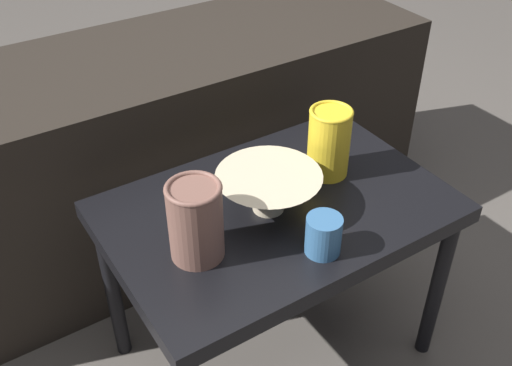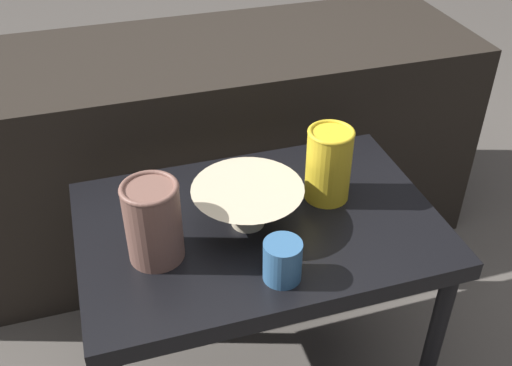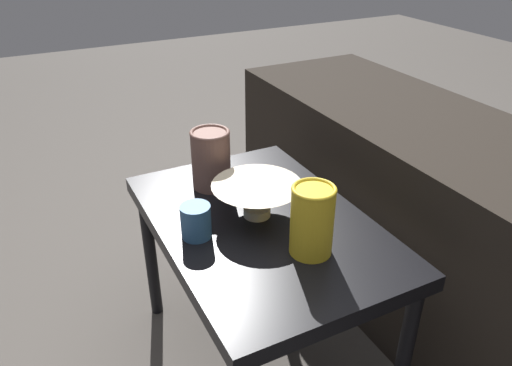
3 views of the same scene
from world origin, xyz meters
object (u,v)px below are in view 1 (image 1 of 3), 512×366
bowl (268,187)px  cup (323,235)px  vase_colorful_right (329,141)px  vase_textured_left (196,220)px

bowl → cup: size_ratio=2.76×
vase_colorful_right → vase_textured_left: bearing=-168.2°
cup → vase_colorful_right: bearing=50.1°
vase_textured_left → bowl: bearing=13.1°
bowl → vase_textured_left: size_ratio=1.36×
vase_colorful_right → cup: bearing=-129.9°
bowl → cup: bearing=-84.7°
vase_textured_left → vase_colorful_right: size_ratio=1.00×
vase_textured_left → cup: 0.25m
bowl → vase_colorful_right: vase_colorful_right is taller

